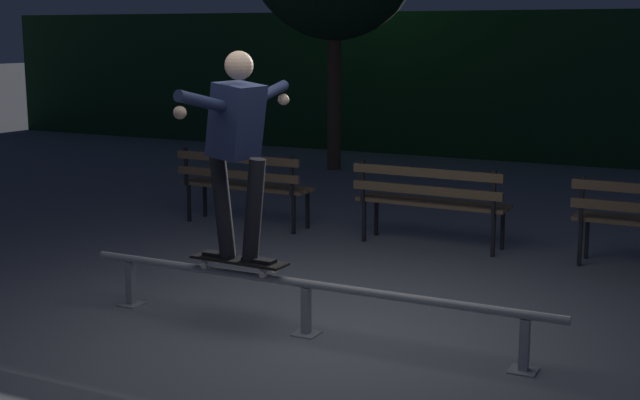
# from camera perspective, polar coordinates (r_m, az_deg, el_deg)

# --- Properties ---
(ground_plane) EXTENTS (90.00, 90.00, 0.00)m
(ground_plane) POSITION_cam_1_polar(r_m,az_deg,el_deg) (6.61, -0.76, -8.58)
(ground_plane) COLOR slate
(hedge_backdrop) EXTENTS (24.00, 1.20, 2.56)m
(hedge_backdrop) POSITION_cam_1_polar(r_m,az_deg,el_deg) (15.78, 16.20, 7.06)
(hedge_backdrop) COLOR #193D1E
(hedge_backdrop) RESTS_ON ground
(grind_rail) EXTENTS (3.79, 0.18, 0.42)m
(grind_rail) POSITION_cam_1_polar(r_m,az_deg,el_deg) (6.48, -0.92, -6.00)
(grind_rail) COLOR #9E9EA3
(grind_rail) RESTS_ON ground
(skateboard) EXTENTS (0.79, 0.24, 0.09)m
(skateboard) POSITION_cam_1_polar(r_m,az_deg,el_deg) (6.70, -5.26, -3.95)
(skateboard) COLOR black
(skateboard) RESTS_ON grind_rail
(skateboarder) EXTENTS (0.62, 1.41, 1.56)m
(skateboarder) POSITION_cam_1_polar(r_m,az_deg,el_deg) (6.53, -5.38, 4.02)
(skateboarder) COLOR black
(skateboarder) RESTS_ON skateboard
(park_bench_leftmost) EXTENTS (1.61, 0.45, 0.88)m
(park_bench_leftmost) POSITION_cam_1_polar(r_m,az_deg,el_deg) (10.06, -5.00, 1.28)
(park_bench_leftmost) COLOR black
(park_bench_leftmost) RESTS_ON ground
(park_bench_left_center) EXTENTS (1.61, 0.45, 0.88)m
(park_bench_left_center) POSITION_cam_1_polar(r_m,az_deg,el_deg) (9.11, 7.11, 0.24)
(park_bench_left_center) COLOR black
(park_bench_left_center) RESTS_ON ground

